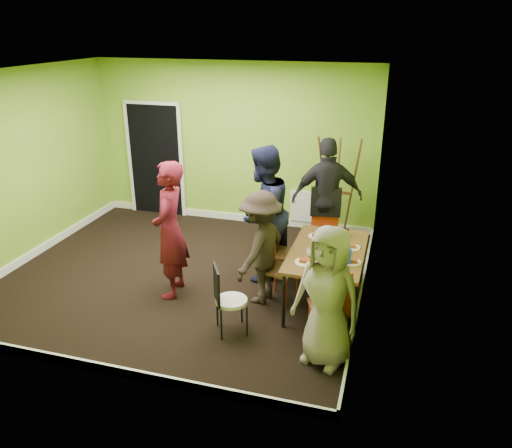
{
  "coord_description": "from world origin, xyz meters",
  "views": [
    {
      "loc": [
        2.76,
        -5.83,
        3.38
      ],
      "look_at": [
        1.06,
        0.0,
        0.91
      ],
      "focal_mm": 35.0,
      "sensor_mm": 36.0,
      "label": 1
    }
  ],
  "objects_px": {
    "chair_back_end": "(325,210)",
    "blue_bottle": "(348,256)",
    "thermos": "(331,239)",
    "person_front_end": "(328,297)",
    "chair_front_end": "(330,304)",
    "chair_left_far": "(276,246)",
    "person_back_end": "(327,198)",
    "easel": "(337,190)",
    "person_left_near": "(261,248)",
    "dining_table": "(327,254)",
    "orange_bottle": "(321,239)",
    "person_standing": "(170,230)",
    "chair_bentwood": "(226,296)",
    "person_left_far": "(263,214)",
    "chair_left_near": "(275,262)"
  },
  "relations": [
    {
      "from": "chair_back_end",
      "to": "chair_bentwood",
      "type": "distance_m",
      "value": 2.46
    },
    {
      "from": "blue_bottle",
      "to": "person_left_near",
      "type": "height_order",
      "value": "person_left_near"
    },
    {
      "from": "person_left_far",
      "to": "person_back_end",
      "type": "distance_m",
      "value": 1.24
    },
    {
      "from": "chair_left_far",
      "to": "chair_front_end",
      "type": "relative_size",
      "value": 0.98
    },
    {
      "from": "chair_back_end",
      "to": "blue_bottle",
      "type": "bearing_deg",
      "value": 99.31
    },
    {
      "from": "chair_left_near",
      "to": "person_left_near",
      "type": "distance_m",
      "value": 0.29
    },
    {
      "from": "easel",
      "to": "blue_bottle",
      "type": "distance_m",
      "value": 2.43
    },
    {
      "from": "chair_left_near",
      "to": "person_back_end",
      "type": "xyz_separation_m",
      "value": [
        0.41,
        1.57,
        0.39
      ]
    },
    {
      "from": "dining_table",
      "to": "chair_left_near",
      "type": "height_order",
      "value": "chair_left_near"
    },
    {
      "from": "chair_left_far",
      "to": "chair_front_end",
      "type": "distance_m",
      "value": 1.63
    },
    {
      "from": "chair_left_far",
      "to": "person_standing",
      "type": "relative_size",
      "value": 0.52
    },
    {
      "from": "person_standing",
      "to": "person_front_end",
      "type": "distance_m",
      "value": 2.33
    },
    {
      "from": "chair_left_far",
      "to": "chair_back_end",
      "type": "height_order",
      "value": "chair_back_end"
    },
    {
      "from": "chair_left_far",
      "to": "person_standing",
      "type": "bearing_deg",
      "value": -45.38
    },
    {
      "from": "chair_front_end",
      "to": "person_front_end",
      "type": "distance_m",
      "value": 0.34
    },
    {
      "from": "orange_bottle",
      "to": "chair_bentwood",
      "type": "bearing_deg",
      "value": -126.51
    },
    {
      "from": "blue_bottle",
      "to": "person_standing",
      "type": "bearing_deg",
      "value": 179.65
    },
    {
      "from": "dining_table",
      "to": "blue_bottle",
      "type": "bearing_deg",
      "value": -48.36
    },
    {
      "from": "dining_table",
      "to": "blue_bottle",
      "type": "xyz_separation_m",
      "value": [
        0.28,
        -0.32,
        0.16
      ]
    },
    {
      "from": "chair_left_far",
      "to": "blue_bottle",
      "type": "bearing_deg",
      "value": 69.02
    },
    {
      "from": "thermos",
      "to": "orange_bottle",
      "type": "bearing_deg",
      "value": 131.1
    },
    {
      "from": "chair_front_end",
      "to": "easel",
      "type": "distance_m",
      "value": 3.02
    },
    {
      "from": "thermos",
      "to": "person_front_end",
      "type": "relative_size",
      "value": 0.15
    },
    {
      "from": "thermos",
      "to": "chair_bentwood",
      "type": "bearing_deg",
      "value": -134.6
    },
    {
      "from": "person_left_near",
      "to": "dining_table",
      "type": "bearing_deg",
      "value": 113.44
    },
    {
      "from": "easel",
      "to": "person_front_end",
      "type": "height_order",
      "value": "easel"
    },
    {
      "from": "chair_front_end",
      "to": "thermos",
      "type": "distance_m",
      "value": 1.06
    },
    {
      "from": "chair_front_end",
      "to": "blue_bottle",
      "type": "bearing_deg",
      "value": 58.78
    },
    {
      "from": "chair_front_end",
      "to": "person_back_end",
      "type": "xyz_separation_m",
      "value": [
        -0.42,
        2.42,
        0.37
      ]
    },
    {
      "from": "dining_table",
      "to": "blue_bottle",
      "type": "height_order",
      "value": "blue_bottle"
    },
    {
      "from": "chair_left_far",
      "to": "chair_bentwood",
      "type": "xyz_separation_m",
      "value": [
        -0.24,
        -1.38,
        -0.06
      ]
    },
    {
      "from": "dining_table",
      "to": "chair_left_far",
      "type": "relative_size",
      "value": 1.59
    },
    {
      "from": "chair_back_end",
      "to": "dining_table",
      "type": "bearing_deg",
      "value": 92.0
    },
    {
      "from": "dining_table",
      "to": "person_back_end",
      "type": "distance_m",
      "value": 1.54
    },
    {
      "from": "easel",
      "to": "blue_bottle",
      "type": "height_order",
      "value": "easel"
    },
    {
      "from": "blue_bottle",
      "to": "person_left_far",
      "type": "xyz_separation_m",
      "value": [
        -1.26,
        0.82,
        0.09
      ]
    },
    {
      "from": "chair_front_end",
      "to": "person_left_near",
      "type": "bearing_deg",
      "value": 121.05
    },
    {
      "from": "chair_bentwood",
      "to": "blue_bottle",
      "type": "height_order",
      "value": "blue_bottle"
    },
    {
      "from": "orange_bottle",
      "to": "person_standing",
      "type": "height_order",
      "value": "person_standing"
    },
    {
      "from": "thermos",
      "to": "chair_front_end",
      "type": "bearing_deg",
      "value": -80.76
    },
    {
      "from": "dining_table",
      "to": "easel",
      "type": "xyz_separation_m",
      "value": [
        -0.16,
        2.07,
        0.17
      ]
    },
    {
      "from": "blue_bottle",
      "to": "person_back_end",
      "type": "distance_m",
      "value": 1.9
    },
    {
      "from": "chair_back_end",
      "to": "orange_bottle",
      "type": "bearing_deg",
      "value": 88.08
    },
    {
      "from": "orange_bottle",
      "to": "person_left_near",
      "type": "height_order",
      "value": "person_left_near"
    },
    {
      "from": "thermos",
      "to": "person_standing",
      "type": "relative_size",
      "value": 0.13
    },
    {
      "from": "chair_front_end",
      "to": "person_front_end",
      "type": "bearing_deg",
      "value": -112.21
    },
    {
      "from": "orange_bottle",
      "to": "person_back_end",
      "type": "height_order",
      "value": "person_back_end"
    },
    {
      "from": "easel",
      "to": "person_left_near",
      "type": "relative_size",
      "value": 1.18
    },
    {
      "from": "chair_bentwood",
      "to": "easel",
      "type": "bearing_deg",
      "value": 135.26
    },
    {
      "from": "thermos",
      "to": "person_left_far",
      "type": "bearing_deg",
      "value": 156.59
    }
  ]
}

